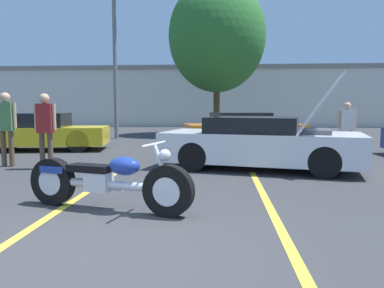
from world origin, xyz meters
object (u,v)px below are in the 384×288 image
parked_car_left_row (42,132)px  spectator_near_motorcycle (6,122)px  motorcycle (107,181)px  spectator_far_lot (347,125)px  tree_background (217,36)px  show_car_hood_open (261,143)px  parked_car_mid_row (244,130)px  light_pole (117,55)px  spectator_midground (45,124)px

parked_car_left_row → spectator_near_motorcycle: (0.74, -3.35, 0.49)m
motorcycle → spectator_far_lot: size_ratio=1.59×
tree_background → motorcycle: tree_background is taller
show_car_hood_open → parked_car_mid_row: size_ratio=1.04×
motorcycle → show_car_hood_open: show_car_hood_open is taller
light_pole → parked_car_mid_row: size_ratio=1.46×
show_car_hood_open → parked_car_mid_row: (-0.08, 5.23, -0.02)m
parked_car_left_row → spectator_far_lot: bearing=-14.6°
spectator_far_lot → light_pole: bearing=145.6°
parked_car_mid_row → spectator_midground: size_ratio=2.64×
light_pole → parked_car_mid_row: (5.52, -2.70, -3.18)m
light_pole → spectator_near_motorcycle: light_pole is taller
light_pole → tree_background: (4.47, 2.60, 1.22)m
tree_background → parked_car_mid_row: size_ratio=1.67×
motorcycle → parked_car_mid_row: parked_car_mid_row is taller
light_pole → tree_background: 5.31m
light_pole → spectator_midground: 8.79m
tree_background → spectator_far_lot: bearing=-65.2°
spectator_near_motorcycle → spectator_midground: size_ratio=1.02×
tree_background → spectator_near_motorcycle: bearing=-115.3°
parked_car_left_row → spectator_near_motorcycle: spectator_near_motorcycle is taller
parked_car_left_row → spectator_near_motorcycle: bearing=-86.4°
spectator_near_motorcycle → show_car_hood_open: bearing=1.1°
light_pole → tree_background: size_ratio=0.87×
motorcycle → spectator_near_motorcycle: size_ratio=1.40×
tree_background → spectator_near_motorcycle: tree_background is taller
spectator_near_motorcycle → spectator_far_lot: bearing=15.0°
motorcycle → light_pole: bearing=119.8°
show_car_hood_open → spectator_near_motorcycle: size_ratio=2.69×
tree_background → light_pole: bearing=-149.8°
spectator_midground → spectator_near_motorcycle: bearing=165.1°
light_pole → motorcycle: (3.01, -11.68, -3.36)m
spectator_near_motorcycle → spectator_midground: (1.12, -0.30, -0.03)m
motorcycle → spectator_near_motorcycle: bearing=149.9°
motorcycle → spectator_near_motorcycle: (-3.58, 3.63, 0.67)m
parked_car_mid_row → show_car_hood_open: bearing=-104.1°
parked_car_mid_row → spectator_midground: 7.53m
light_pole → tree_background: bearing=30.2°
light_pole → show_car_hood_open: size_ratio=1.40×
spectator_far_lot → motorcycle: bearing=-131.3°
light_pole → show_car_hood_open: 10.21m
spectator_far_lot → spectator_midground: bearing=-161.0°
tree_background → spectator_midground: tree_background is taller
tree_background → show_car_hood_open: bearing=-83.9°
spectator_near_motorcycle → spectator_midground: bearing=-14.9°
show_car_hood_open → parked_car_mid_row: bearing=104.2°
motorcycle → parked_car_mid_row: bearing=89.7°
spectator_near_motorcycle → motorcycle: bearing=-45.4°
tree_background → spectator_midground: bearing=-109.7°
spectator_midground → spectator_far_lot: 8.19m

